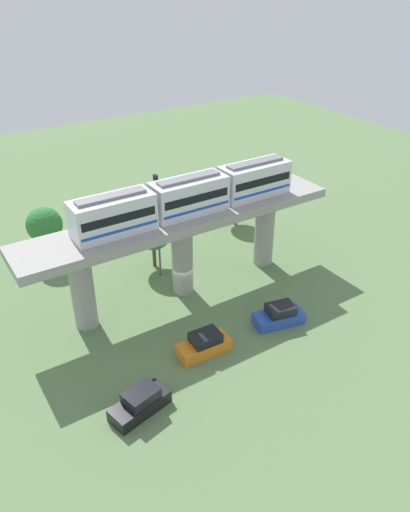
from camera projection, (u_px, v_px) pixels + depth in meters
The scene contains 10 objects.
ground_plane at pixel (183, 290), 46.22m from camera, with size 120.00×120.00×0.00m, color #5B7A4C.
viaduct at pixel (182, 234), 43.23m from camera, with size 5.20×28.85×7.82m.
train at pixel (189, 196), 41.86m from camera, with size 2.64×20.50×3.24m.
parked_car_blue at pixel (279, 316), 41.65m from camera, with size 2.68×4.49×1.76m.
parked_car_black at pixel (140, 403), 33.36m from camera, with size 2.68×4.49×1.76m.
parked_car_orange at pixel (204, 344), 38.50m from camera, with size 1.97×4.27×1.76m.
tree_near_viaduct at pixel (153, 231), 48.02m from camera, with size 3.88×3.88×5.94m.
tree_mid_lot at pixel (236, 200), 56.52m from camera, with size 3.47×3.47×4.84m.
tree_far_corner at pixel (44, 225), 49.21m from camera, with size 3.58×3.58×5.73m.
signal_post at pixel (158, 223), 45.53m from camera, with size 0.44×0.28×10.42m.
Camera 1 is at (33.25, -18.99, 26.17)m, focal length 34.81 mm.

